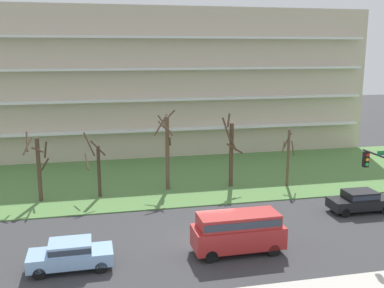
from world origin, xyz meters
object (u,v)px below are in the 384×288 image
tree_far_right (288,156)px  sedan_blue_near_left (71,254)px  tree_far_left (38,165)px  tree_right (231,152)px  tree_center (167,148)px  sedan_black_center_right (360,200)px  van_red_center_left (238,230)px  tree_left (97,167)px

tree_far_right → sedan_blue_near_left: bearing=-146.8°
tree_far_left → tree_right: bearing=1.6°
tree_far_right → tree_right: bearing=169.7°
tree_center → sedan_black_center_right: tree_center is taller
tree_right → tree_far_right: size_ratio=1.26×
van_red_center_left → tree_left: bearing=122.6°
tree_far_left → sedan_black_center_right: (22.65, -7.28, -2.01)m
sedan_blue_near_left → tree_far_left: bearing=102.7°
tree_right → sedan_black_center_right: tree_right is taller
tree_center → tree_far_right: tree_center is taller
tree_left → sedan_black_center_right: (18.29, -7.26, -1.60)m
tree_far_left → sedan_black_center_right: size_ratio=1.22×
tree_far_left → tree_far_right: tree_far_left is taller
van_red_center_left → sedan_blue_near_left: bearing=179.5°
tree_center → tree_right: size_ratio=1.07×
tree_left → tree_center: tree_center is taller
tree_left → tree_center: bearing=8.4°
tree_left → van_red_center_left: 14.08m
tree_right → sedan_blue_near_left: size_ratio=1.42×
sedan_blue_near_left → van_red_center_left: bearing=-0.4°
tree_far_left → tree_right: (15.37, 0.43, 0.22)m
sedan_blue_near_left → van_red_center_left: size_ratio=0.85×
tree_left → sedan_black_center_right: size_ratio=1.18×
tree_left → sedan_blue_near_left: size_ratio=1.19×
sedan_blue_near_left → sedan_black_center_right: bearing=12.3°
tree_far_left → tree_far_right: size_ratio=1.09×
tree_far_left → van_red_center_left: size_ratio=1.04×
tree_far_right → van_red_center_left: bearing=-125.5°
tree_right → sedan_blue_near_left: 17.71m
sedan_blue_near_left → tree_far_right: bearing=32.8°
sedan_black_center_right → tree_center: bearing=-31.6°
sedan_blue_near_left → tree_center: bearing=59.6°
tree_left → tree_center: size_ratio=0.78×
tree_far_left → van_red_center_left: tree_far_left is taller
tree_far_right → sedan_blue_near_left: tree_far_right is taller
tree_center → van_red_center_left: size_ratio=1.29×
tree_center → sedan_black_center_right: size_ratio=1.52×
van_red_center_left → tree_center: bearing=98.6°
tree_center → sedan_blue_near_left: size_ratio=1.52×
sedan_blue_near_left → tree_right: bearing=43.7°
tree_right → sedan_blue_near_left: tree_right is taller
tree_center → sedan_blue_near_left: bearing=-120.0°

